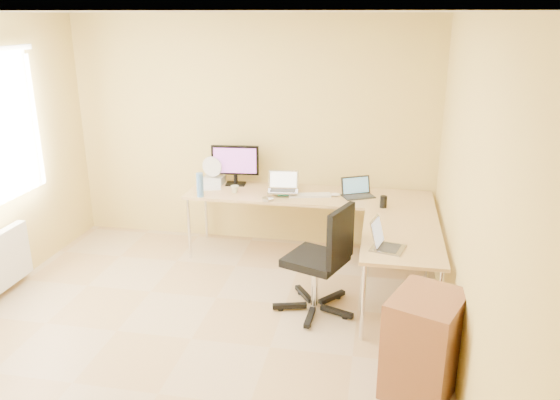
% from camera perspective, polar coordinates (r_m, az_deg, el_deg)
% --- Properties ---
extents(floor, '(4.50, 4.50, 0.00)m').
position_cam_1_polar(floor, '(4.84, -9.10, -13.95)').
color(floor, tan).
rests_on(floor, ground).
extents(ceiling, '(4.50, 4.50, 0.00)m').
position_cam_1_polar(ceiling, '(4.09, -11.05, 18.48)').
color(ceiling, white).
rests_on(ceiling, ground).
extents(wall_back, '(4.50, 0.00, 4.50)m').
position_cam_1_polar(wall_back, '(6.37, -2.98, 6.97)').
color(wall_back, '#DCC465').
rests_on(wall_back, ground).
extents(wall_right, '(0.00, 4.50, 4.50)m').
position_cam_1_polar(wall_right, '(4.08, 18.91, -0.83)').
color(wall_right, '#DCC465').
rests_on(wall_right, ground).
extents(desk_main, '(2.65, 0.70, 0.73)m').
position_cam_1_polar(desk_main, '(6.13, 2.90, -2.62)').
color(desk_main, tan).
rests_on(desk_main, ground).
extents(desk_return, '(0.70, 1.30, 0.73)m').
position_cam_1_polar(desk_return, '(5.17, 12.19, -7.25)').
color(desk_return, tan).
rests_on(desk_return, ground).
extents(monitor, '(0.55, 0.22, 0.46)m').
position_cam_1_polar(monitor, '(6.29, -4.63, 3.60)').
color(monitor, black).
rests_on(monitor, desk_main).
extents(book_stack, '(0.24, 0.30, 0.05)m').
position_cam_1_polar(book_stack, '(6.05, 0.75, 1.01)').
color(book_stack, teal).
rests_on(book_stack, desk_main).
extents(laptop_center, '(0.35, 0.28, 0.21)m').
position_cam_1_polar(laptop_center, '(5.91, 0.30, 1.86)').
color(laptop_center, silver).
rests_on(laptop_center, desk_main).
extents(laptop_black, '(0.40, 0.36, 0.21)m').
position_cam_1_polar(laptop_black, '(5.94, 8.09, 1.27)').
color(laptop_black, black).
rests_on(laptop_black, desk_main).
extents(keyboard, '(0.47, 0.23, 0.02)m').
position_cam_1_polar(keyboard, '(5.94, 3.08, 0.51)').
color(keyboard, silver).
rests_on(keyboard, desk_main).
extents(mouse, '(0.12, 0.09, 0.04)m').
position_cam_1_polar(mouse, '(5.95, 5.73, 0.55)').
color(mouse, white).
rests_on(mouse, desk_main).
extents(mug, '(0.10, 0.10, 0.08)m').
position_cam_1_polar(mug, '(6.05, -4.68, 1.12)').
color(mug, beige).
rests_on(mug, desk_main).
extents(cd_stack, '(0.14, 0.14, 0.03)m').
position_cam_1_polar(cd_stack, '(5.79, -1.26, 0.09)').
color(cd_stack, silver).
rests_on(cd_stack, desk_main).
extents(water_bottle, '(0.10, 0.10, 0.26)m').
position_cam_1_polar(water_bottle, '(5.94, -8.24, 1.55)').
color(water_bottle, '#4D80C2').
rests_on(water_bottle, desk_main).
extents(papers, '(0.31, 0.37, 0.01)m').
position_cam_1_polar(papers, '(6.31, -7.13, 1.42)').
color(papers, silver).
rests_on(papers, desk_main).
extents(white_box, '(0.24, 0.18, 0.08)m').
position_cam_1_polar(white_box, '(6.42, -6.80, 2.09)').
color(white_box, silver).
rests_on(white_box, desk_main).
extents(desk_fan, '(0.27, 0.27, 0.30)m').
position_cam_1_polar(desk_fan, '(6.39, -6.84, 3.01)').
color(desk_fan, silver).
rests_on(desk_fan, desk_main).
extents(black_cup, '(0.09, 0.09, 0.12)m').
position_cam_1_polar(black_cup, '(5.66, 10.60, -0.19)').
color(black_cup, black).
rests_on(black_cup, desk_main).
extents(laptop_return, '(0.36, 0.31, 0.20)m').
position_cam_1_polar(laptop_return, '(4.67, 11.12, -3.82)').
color(laptop_return, '#9797A8').
rests_on(laptop_return, desk_return).
extents(office_chair, '(0.81, 0.81, 1.04)m').
position_cam_1_polar(office_chair, '(4.99, 3.66, -6.15)').
color(office_chair, black).
rests_on(office_chair, ground).
extents(cabinet, '(0.63, 0.69, 0.77)m').
position_cam_1_polar(cabinet, '(4.18, 14.58, -14.31)').
color(cabinet, brown).
rests_on(cabinet, ground).
extents(radiator, '(0.09, 0.80, 0.55)m').
position_cam_1_polar(radiator, '(5.92, -26.90, -5.71)').
color(radiator, white).
rests_on(radiator, ground).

